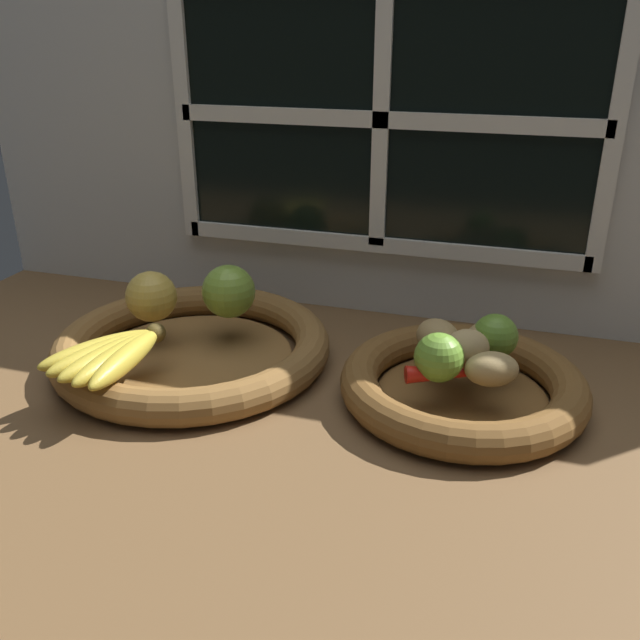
# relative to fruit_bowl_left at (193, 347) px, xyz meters

# --- Properties ---
(ground_plane) EXTENTS (1.40, 0.90, 0.03)m
(ground_plane) POSITION_rel_fruit_bowl_left_xyz_m (0.21, -0.03, -0.04)
(ground_plane) COLOR brown
(back_wall) EXTENTS (1.40, 0.05, 0.55)m
(back_wall) POSITION_rel_fruit_bowl_left_xyz_m (0.21, 0.26, 0.26)
(back_wall) COLOR silver
(back_wall) RESTS_ON ground_plane
(fruit_bowl_left) EXTENTS (0.39, 0.39, 0.05)m
(fruit_bowl_left) POSITION_rel_fruit_bowl_left_xyz_m (0.00, 0.00, 0.00)
(fruit_bowl_left) COLOR brown
(fruit_bowl_left) RESTS_ON ground_plane
(fruit_bowl_right) EXTENTS (0.31, 0.31, 0.05)m
(fruit_bowl_right) POSITION_rel_fruit_bowl_left_xyz_m (0.37, 0.00, 0.00)
(fruit_bowl_right) COLOR brown
(fruit_bowl_right) RESTS_ON ground_plane
(apple_golden_left) EXTENTS (0.07, 0.07, 0.07)m
(apple_golden_left) POSITION_rel_fruit_bowl_left_xyz_m (-0.07, 0.02, 0.06)
(apple_golden_left) COLOR gold
(apple_golden_left) RESTS_ON fruit_bowl_left
(apple_green_back) EXTENTS (0.08, 0.08, 0.08)m
(apple_green_back) POSITION_rel_fruit_bowl_left_xyz_m (0.03, 0.06, 0.06)
(apple_green_back) COLOR #7AA338
(apple_green_back) RESTS_ON fruit_bowl_left
(banana_bunch_front) EXTENTS (0.12, 0.17, 0.03)m
(banana_bunch_front) POSITION_rel_fruit_bowl_left_xyz_m (-0.04, -0.12, 0.04)
(banana_bunch_front) COLOR gold
(banana_bunch_front) RESTS_ON fruit_bowl_left
(potato_oblong) EXTENTS (0.08, 0.08, 0.05)m
(potato_oblong) POSITION_rel_fruit_bowl_left_xyz_m (0.34, 0.03, 0.05)
(potato_oblong) COLOR #A38451
(potato_oblong) RESTS_ON fruit_bowl_right
(potato_back) EXTENTS (0.08, 0.09, 0.04)m
(potato_back) POSITION_rel_fruit_bowl_left_xyz_m (0.40, 0.05, 0.05)
(potato_back) COLOR #A38451
(potato_back) RESTS_ON fruit_bowl_right
(potato_small) EXTENTS (0.07, 0.06, 0.04)m
(potato_small) POSITION_rel_fruit_bowl_left_xyz_m (0.41, -0.03, 0.05)
(potato_small) COLOR tan
(potato_small) RESTS_ON fruit_bowl_right
(potato_large) EXTENTS (0.08, 0.08, 0.05)m
(potato_large) POSITION_rel_fruit_bowl_left_xyz_m (0.37, 0.00, 0.05)
(potato_large) COLOR tan
(potato_large) RESTS_ON fruit_bowl_right
(lime_near) EXTENTS (0.06, 0.06, 0.06)m
(lime_near) POSITION_rel_fruit_bowl_left_xyz_m (0.35, -0.04, 0.06)
(lime_near) COLOR #6B9E33
(lime_near) RESTS_ON fruit_bowl_right
(lime_far) EXTENTS (0.06, 0.06, 0.06)m
(lime_far) POSITION_rel_fruit_bowl_left_xyz_m (0.41, 0.04, 0.05)
(lime_far) COLOR olive
(lime_far) RESTS_ON fruit_bowl_right
(chili_pepper) EXTENTS (0.14, 0.07, 0.02)m
(chili_pepper) POSITION_rel_fruit_bowl_left_xyz_m (0.38, -0.04, 0.04)
(chili_pepper) COLOR red
(chili_pepper) RESTS_ON fruit_bowl_right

